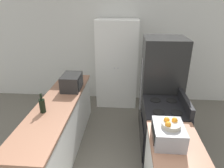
% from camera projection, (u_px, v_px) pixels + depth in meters
% --- Properties ---
extents(wall_back, '(7.00, 0.06, 2.60)m').
position_uv_depth(wall_back, '(117.00, 49.00, 4.91)').
color(wall_back, silver).
rests_on(wall_back, ground_plane).
extents(counter_left, '(0.60, 2.59, 0.92)m').
position_uv_depth(counter_left, '(60.00, 128.00, 3.35)').
color(counter_left, silver).
rests_on(counter_left, ground_plane).
extents(pantry_cabinet, '(0.94, 0.59, 2.04)m').
position_uv_depth(pantry_cabinet, '(117.00, 64.00, 4.72)').
color(pantry_cabinet, white).
rests_on(pantry_cabinet, ground_plane).
extents(stove, '(0.66, 0.78, 1.08)m').
position_uv_depth(stove, '(162.00, 131.00, 3.25)').
color(stove, black).
rests_on(stove, ground_plane).
extents(refrigerator, '(0.76, 0.69, 1.83)m').
position_uv_depth(refrigerator, '(161.00, 86.00, 3.78)').
color(refrigerator, black).
rests_on(refrigerator, ground_plane).
extents(microwave, '(0.33, 0.45, 0.28)m').
position_uv_depth(microwave, '(72.00, 82.00, 3.60)').
color(microwave, black).
rests_on(microwave, counter_left).
extents(wine_bottle, '(0.09, 0.09, 0.30)m').
position_uv_depth(wine_bottle, '(42.00, 105.00, 2.87)').
color(wine_bottle, black).
rests_on(wine_bottle, counter_left).
extents(toaster_oven, '(0.35, 0.41, 0.22)m').
position_uv_depth(toaster_oven, '(168.00, 134.00, 2.27)').
color(toaster_oven, '#939399').
rests_on(toaster_oven, counter_right).
extents(fruit_bowl, '(0.21, 0.21, 0.09)m').
position_uv_depth(fruit_bowl, '(171.00, 124.00, 2.20)').
color(fruit_bowl, '#B2A893').
rests_on(fruit_bowl, toaster_oven).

